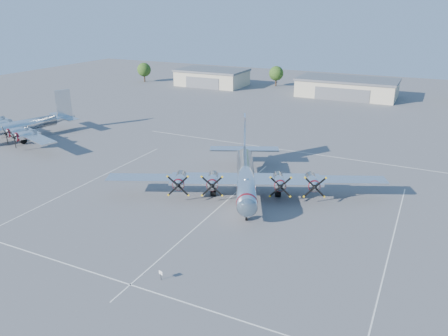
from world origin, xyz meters
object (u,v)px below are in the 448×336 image
at_px(hangar_west, 212,77).
at_px(hangar_center, 347,88).
at_px(tree_west, 276,73).
at_px(main_bomber_b29, 245,191).
at_px(bomber_west, 23,138).
at_px(info_placard, 161,274).
at_px(tree_far_west, 144,70).

relative_size(hangar_west, hangar_center, 0.79).
height_order(hangar_west, tree_west, tree_west).
bearing_deg(main_bomber_b29, tree_west, 82.41).
bearing_deg(main_bomber_b29, bomber_west, 150.18).
distance_m(main_bomber_b29, info_placard, 23.92).
xyz_separation_m(hangar_center, info_placard, (2.24, -101.95, -2.00)).
distance_m(hangar_west, bomber_west, 73.43).
bearing_deg(hangar_west, tree_west, 21.89).
bearing_deg(tree_far_west, hangar_center, 3.24).
bearing_deg(bomber_west, tree_west, 90.39).
bearing_deg(bomber_west, tree_far_west, 123.53).
height_order(hangar_center, tree_west, tree_west).
relative_size(main_bomber_b29, info_placard, 38.82).
bearing_deg(hangar_center, info_placard, -88.74).
height_order(hangar_west, main_bomber_b29, hangar_west).
xyz_separation_m(tree_far_west, info_placard, (72.24, -97.99, -3.51)).
height_order(hangar_west, hangar_center, same).
relative_size(hangar_west, tree_west, 3.40).
bearing_deg(hangar_center, hangar_west, 180.00).
xyz_separation_m(hangar_center, main_bomber_b29, (1.00, -78.08, -2.71)).
height_order(tree_west, main_bomber_b29, tree_west).
bearing_deg(tree_west, info_placard, -76.09).
distance_m(hangar_center, main_bomber_b29, 78.13).
bearing_deg(tree_west, main_bomber_b29, -73.20).
xyz_separation_m(tree_far_west, tree_west, (45.00, 12.00, 0.00)).
bearing_deg(main_bomber_b29, hangar_center, 66.35).
bearing_deg(tree_west, hangar_west, -158.11).
distance_m(hangar_center, tree_far_west, 70.13).
distance_m(tree_far_west, bomber_west, 71.94).
relative_size(hangar_center, bomber_west, 0.87).
bearing_deg(hangar_center, tree_west, 162.18).
bearing_deg(main_bomber_b29, tree_far_west, 109.38).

